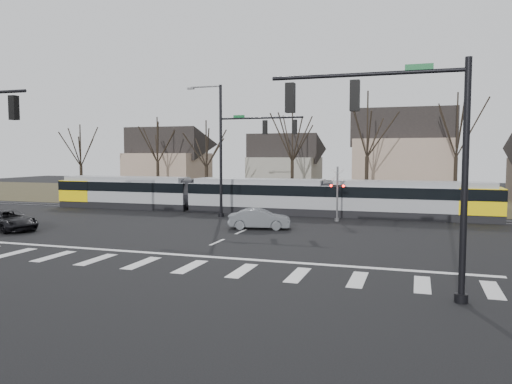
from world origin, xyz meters
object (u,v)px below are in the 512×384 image
(sedan, at_px, (259,219))
(tram, at_px, (257,194))
(suv, at_px, (9,220))
(rail_crossing_signal, at_px, (337,196))

(sedan, bearing_deg, tram, 7.31)
(sedan, relative_size, suv, 0.84)
(suv, bearing_deg, sedan, -50.45)
(suv, bearing_deg, tram, -21.58)
(suv, distance_m, rail_crossing_signal, 22.33)
(tram, height_order, rail_crossing_signal, rail_crossing_signal)
(tram, relative_size, sedan, 8.89)
(suv, bearing_deg, rail_crossing_signal, -41.29)
(sedan, xyz_separation_m, suv, (-15.21, -5.54, -0.03))
(tram, bearing_deg, rail_crossing_signal, -24.06)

